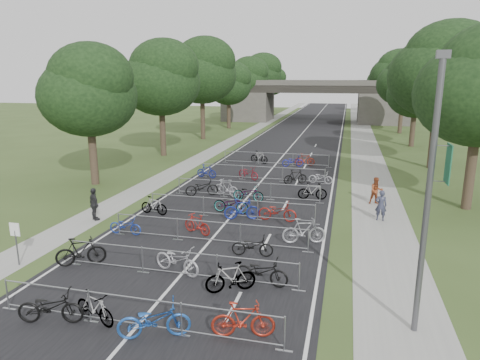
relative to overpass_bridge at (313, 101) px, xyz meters
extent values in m
plane|color=#384C20|center=(0.00, -65.00, -3.53)|extent=(200.00, 200.00, 0.00)
cube|color=black|center=(0.00, -15.00, -3.53)|extent=(11.00, 140.00, 0.01)
cube|color=gray|center=(8.00, -15.00, -3.53)|extent=(3.00, 140.00, 0.01)
cube|color=gray|center=(-7.50, -15.00, -3.53)|extent=(2.00, 140.00, 0.01)
cube|color=silver|center=(0.00, -15.00, -3.53)|extent=(0.12, 140.00, 0.00)
cube|color=#484540|center=(-11.50, 0.00, -1.03)|extent=(8.00, 8.00, 5.00)
cube|color=#484540|center=(11.50, 0.00, -1.03)|extent=(8.00, 8.00, 5.00)
cube|color=black|center=(0.00, 0.00, 2.07)|extent=(30.00, 8.00, 1.20)
cube|color=#484540|center=(0.00, -3.80, 3.07)|extent=(30.00, 0.40, 0.90)
cube|color=#484540|center=(0.00, 3.80, 3.07)|extent=(30.00, 0.40, 0.90)
cylinder|color=#4C4C51|center=(8.30, -63.00, 0.47)|extent=(0.18, 0.18, 8.00)
cube|color=#4C4C51|center=(8.30, -63.00, 4.57)|extent=(0.35, 0.18, 0.22)
cube|color=#185638|center=(8.72, -63.00, 1.67)|extent=(0.03, 0.65, 1.10)
cylinder|color=#4C4C51|center=(-6.80, -62.00, -2.78)|extent=(0.06, 0.06, 1.50)
cube|color=white|center=(-6.80, -62.00, -1.98)|extent=(0.45, 0.04, 0.55)
cylinder|color=#33261C|center=(-11.50, -49.00, -1.43)|extent=(0.56, 0.56, 4.20)
ellipsoid|color=black|center=(-11.50, -49.00, 2.68)|extent=(6.72, 6.72, 5.51)
sphere|color=black|center=(-10.90, -49.50, 4.03)|extent=(5.38, 5.38, 5.38)
sphere|color=black|center=(-12.00, -48.50, 1.84)|extent=(4.37, 4.37, 4.37)
cylinder|color=#33261C|center=(13.00, -49.00, -1.29)|extent=(0.56, 0.56, 4.48)
ellipsoid|color=black|center=(13.00, -49.00, 3.10)|extent=(7.17, 7.17, 5.88)
sphere|color=black|center=(12.50, -48.50, 2.20)|extent=(4.66, 4.66, 4.66)
cylinder|color=#33261C|center=(-11.50, -37.00, -1.17)|extent=(0.56, 0.56, 4.72)
ellipsoid|color=black|center=(-11.50, -37.00, 3.46)|extent=(7.56, 7.56, 6.20)
sphere|color=black|center=(-10.90, -37.50, 4.97)|extent=(6.05, 6.05, 6.05)
sphere|color=black|center=(-12.00, -36.50, 2.51)|extent=(4.91, 4.91, 4.91)
cylinder|color=#33261C|center=(13.00, -37.00, -0.98)|extent=(0.56, 0.56, 5.11)
ellipsoid|color=black|center=(13.00, -37.00, 4.03)|extent=(8.18, 8.18, 6.70)
sphere|color=black|center=(13.60, -37.50, 5.66)|extent=(6.54, 6.54, 6.54)
sphere|color=black|center=(12.50, -36.50, 3.01)|extent=(5.31, 5.31, 5.31)
cylinder|color=#33261C|center=(-11.50, -25.00, -0.91)|extent=(0.56, 0.56, 5.25)
ellipsoid|color=black|center=(-11.50, -25.00, 4.24)|extent=(8.40, 8.40, 6.89)
sphere|color=black|center=(-10.90, -25.50, 5.92)|extent=(6.72, 6.72, 6.72)
sphere|color=black|center=(-12.00, -24.50, 3.19)|extent=(5.46, 5.46, 5.46)
cylinder|color=#33261C|center=(13.00, -25.00, -1.61)|extent=(0.56, 0.56, 3.85)
ellipsoid|color=black|center=(13.00, -25.00, 2.16)|extent=(6.16, 6.16, 5.05)
sphere|color=black|center=(13.60, -25.50, 3.40)|extent=(4.93, 4.93, 4.93)
sphere|color=black|center=(12.50, -24.50, 1.39)|extent=(4.00, 4.00, 4.00)
cylinder|color=#33261C|center=(-11.50, -13.00, -1.43)|extent=(0.56, 0.56, 4.20)
ellipsoid|color=black|center=(-11.50, -13.00, 2.68)|extent=(6.72, 6.72, 5.51)
sphere|color=black|center=(-10.90, -13.50, 4.03)|extent=(5.38, 5.38, 5.38)
sphere|color=black|center=(-12.00, -12.50, 1.84)|extent=(4.37, 4.37, 4.37)
cylinder|color=#33261C|center=(13.00, -13.00, -1.29)|extent=(0.56, 0.56, 4.48)
ellipsoid|color=black|center=(13.00, -13.00, 3.10)|extent=(7.17, 7.17, 5.88)
sphere|color=black|center=(13.60, -13.50, 4.53)|extent=(5.73, 5.73, 5.73)
sphere|color=black|center=(12.50, -12.50, 2.20)|extent=(4.66, 4.66, 4.66)
cylinder|color=#33261C|center=(-11.50, -1.00, -1.17)|extent=(0.56, 0.56, 4.72)
ellipsoid|color=black|center=(-11.50, -1.00, 3.46)|extent=(7.56, 7.56, 6.20)
sphere|color=black|center=(-10.90, -1.50, 4.97)|extent=(6.05, 6.05, 6.05)
sphere|color=black|center=(-12.00, -0.50, 2.51)|extent=(4.91, 4.91, 4.91)
cylinder|color=#33261C|center=(13.00, -1.00, -0.98)|extent=(0.56, 0.56, 5.11)
ellipsoid|color=black|center=(13.00, -1.00, 4.03)|extent=(8.18, 8.18, 6.70)
sphere|color=black|center=(13.60, -1.50, 5.66)|extent=(6.54, 6.54, 6.54)
sphere|color=black|center=(12.50, -0.50, 3.01)|extent=(5.31, 5.31, 5.31)
cylinder|color=#33261C|center=(-11.50, 11.00, -0.91)|extent=(0.56, 0.56, 5.25)
ellipsoid|color=black|center=(-11.50, 11.00, 4.24)|extent=(8.40, 8.40, 6.89)
sphere|color=black|center=(-10.90, 10.50, 5.92)|extent=(6.72, 6.72, 6.72)
sphere|color=black|center=(-12.00, 11.50, 3.19)|extent=(5.46, 5.46, 5.46)
cylinder|color=#33261C|center=(13.00, 11.00, -1.61)|extent=(0.56, 0.56, 3.85)
ellipsoid|color=black|center=(13.00, 11.00, 2.16)|extent=(6.16, 6.16, 5.05)
sphere|color=black|center=(13.60, 10.50, 3.40)|extent=(4.93, 4.93, 4.93)
sphere|color=black|center=(12.50, 11.50, 1.39)|extent=(4.00, 4.00, 4.00)
cylinder|color=#33261C|center=(-11.50, 23.00, -1.43)|extent=(0.56, 0.56, 4.20)
ellipsoid|color=black|center=(-11.50, 23.00, 2.68)|extent=(6.72, 6.72, 5.51)
sphere|color=black|center=(-10.90, 22.50, 4.03)|extent=(5.38, 5.38, 5.38)
sphere|color=black|center=(-12.00, 23.50, 1.84)|extent=(4.37, 4.37, 4.37)
cylinder|color=#33261C|center=(13.00, 23.00, -1.29)|extent=(0.56, 0.56, 4.48)
ellipsoid|color=black|center=(13.00, 23.00, 3.10)|extent=(7.17, 7.17, 5.88)
sphere|color=black|center=(13.60, 22.50, 4.53)|extent=(5.73, 5.73, 5.73)
sphere|color=black|center=(12.50, 23.50, 2.20)|extent=(4.66, 4.66, 4.66)
cylinder|color=#929599|center=(0.00, -65.00, -2.48)|extent=(9.20, 0.04, 0.04)
cylinder|color=#929599|center=(0.00, -65.00, -3.35)|extent=(9.20, 0.04, 0.04)
cylinder|color=#929599|center=(-4.60, -65.00, -2.98)|extent=(0.05, 0.05, 1.10)
cube|color=#929599|center=(-4.60, -65.00, -3.52)|extent=(0.50, 0.08, 0.03)
cylinder|color=#929599|center=(-1.53, -65.00, -2.98)|extent=(0.05, 0.05, 1.10)
cube|color=#929599|center=(-1.53, -65.00, -3.52)|extent=(0.50, 0.08, 0.03)
cylinder|color=#929599|center=(1.53, -65.00, -2.98)|extent=(0.05, 0.05, 1.10)
cube|color=#929599|center=(1.53, -65.00, -3.52)|extent=(0.50, 0.08, 0.03)
cylinder|color=#929599|center=(4.60, -65.00, -2.98)|extent=(0.05, 0.05, 1.10)
cube|color=#929599|center=(4.60, -65.00, -3.52)|extent=(0.50, 0.08, 0.03)
cylinder|color=#929599|center=(0.00, -61.40, -2.48)|extent=(9.20, 0.04, 0.04)
cylinder|color=#929599|center=(0.00, -61.40, -3.35)|extent=(9.20, 0.04, 0.04)
cylinder|color=#929599|center=(-4.60, -61.40, -2.98)|extent=(0.05, 0.05, 1.10)
cube|color=#929599|center=(-4.60, -61.40, -3.52)|extent=(0.50, 0.08, 0.03)
cylinder|color=#929599|center=(-1.53, -61.40, -2.98)|extent=(0.05, 0.05, 1.10)
cube|color=#929599|center=(-1.53, -61.40, -3.52)|extent=(0.50, 0.08, 0.03)
cylinder|color=#929599|center=(1.53, -61.40, -2.98)|extent=(0.05, 0.05, 1.10)
cube|color=#929599|center=(1.53, -61.40, -3.52)|extent=(0.50, 0.08, 0.03)
cylinder|color=#929599|center=(4.60, -61.40, -2.98)|extent=(0.05, 0.05, 1.10)
cube|color=#929599|center=(4.60, -61.40, -3.52)|extent=(0.50, 0.08, 0.03)
cylinder|color=#929599|center=(0.00, -57.80, -2.48)|extent=(9.20, 0.04, 0.04)
cylinder|color=#929599|center=(0.00, -57.80, -3.35)|extent=(9.20, 0.04, 0.04)
cylinder|color=#929599|center=(-4.60, -57.80, -2.98)|extent=(0.05, 0.05, 1.10)
cube|color=#929599|center=(-4.60, -57.80, -3.52)|extent=(0.50, 0.08, 0.03)
cylinder|color=#929599|center=(-1.53, -57.80, -2.98)|extent=(0.05, 0.05, 1.10)
cube|color=#929599|center=(-1.53, -57.80, -3.52)|extent=(0.50, 0.08, 0.03)
cylinder|color=#929599|center=(1.53, -57.80, -2.98)|extent=(0.05, 0.05, 1.10)
cube|color=#929599|center=(1.53, -57.80, -3.52)|extent=(0.50, 0.08, 0.03)
cylinder|color=#929599|center=(4.60, -57.80, -2.98)|extent=(0.05, 0.05, 1.10)
cube|color=#929599|center=(4.60, -57.80, -3.52)|extent=(0.50, 0.08, 0.03)
cylinder|color=#929599|center=(0.00, -54.00, -2.48)|extent=(9.20, 0.04, 0.04)
cylinder|color=#929599|center=(0.00, -54.00, -3.35)|extent=(9.20, 0.04, 0.04)
cylinder|color=#929599|center=(-4.60, -54.00, -2.98)|extent=(0.05, 0.05, 1.10)
cube|color=#929599|center=(-4.60, -54.00, -3.52)|extent=(0.50, 0.08, 0.03)
cylinder|color=#929599|center=(-1.53, -54.00, -2.98)|extent=(0.05, 0.05, 1.10)
cube|color=#929599|center=(-1.53, -54.00, -3.52)|extent=(0.50, 0.08, 0.03)
cylinder|color=#929599|center=(1.53, -54.00, -2.98)|extent=(0.05, 0.05, 1.10)
cube|color=#929599|center=(1.53, -54.00, -3.52)|extent=(0.50, 0.08, 0.03)
cylinder|color=#929599|center=(4.60, -54.00, -2.98)|extent=(0.05, 0.05, 1.10)
cube|color=#929599|center=(4.60, -54.00, -3.52)|extent=(0.50, 0.08, 0.03)
cylinder|color=#929599|center=(0.00, -50.00, -2.48)|extent=(9.20, 0.04, 0.04)
cylinder|color=#929599|center=(0.00, -50.00, -3.35)|extent=(9.20, 0.04, 0.04)
cylinder|color=#929599|center=(-4.60, -50.00, -2.98)|extent=(0.05, 0.05, 1.10)
cube|color=#929599|center=(-4.60, -50.00, -3.52)|extent=(0.50, 0.08, 0.03)
cylinder|color=#929599|center=(-1.53, -50.00, -2.98)|extent=(0.05, 0.05, 1.10)
cube|color=#929599|center=(-1.53, -50.00, -3.52)|extent=(0.50, 0.08, 0.03)
cylinder|color=#929599|center=(1.53, -50.00, -2.98)|extent=(0.05, 0.05, 1.10)
cube|color=#929599|center=(1.53, -50.00, -3.52)|extent=(0.50, 0.08, 0.03)
cylinder|color=#929599|center=(4.60, -50.00, -2.98)|extent=(0.05, 0.05, 1.10)
cube|color=#929599|center=(4.60, -50.00, -3.52)|extent=(0.50, 0.08, 0.03)
cylinder|color=#929599|center=(0.00, -45.00, -2.48)|extent=(9.20, 0.04, 0.04)
cylinder|color=#929599|center=(0.00, -45.00, -3.35)|extent=(9.20, 0.04, 0.04)
cylinder|color=#929599|center=(-4.60, -45.00, -2.98)|extent=(0.05, 0.05, 1.10)
cube|color=#929599|center=(-4.60, -45.00, -3.52)|extent=(0.50, 0.08, 0.03)
cylinder|color=#929599|center=(-1.53, -45.00, -2.98)|extent=(0.05, 0.05, 1.10)
cube|color=#929599|center=(-1.53, -45.00, -3.52)|extent=(0.50, 0.08, 0.03)
cylinder|color=#929599|center=(1.53, -45.00, -2.98)|extent=(0.05, 0.05, 1.10)
cube|color=#929599|center=(1.53, -45.00, -3.52)|extent=(0.50, 0.08, 0.03)
cylinder|color=#929599|center=(4.60, -45.00, -2.98)|extent=(0.05, 0.05, 1.10)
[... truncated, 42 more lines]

